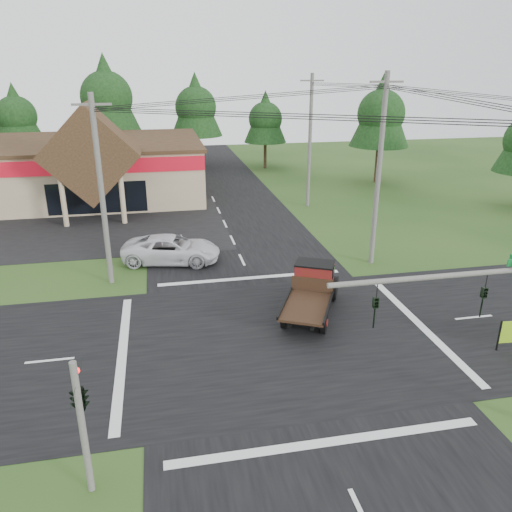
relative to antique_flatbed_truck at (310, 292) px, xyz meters
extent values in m
plane|color=#244418|center=(-2.10, -1.98, -1.20)|extent=(120.00, 120.00, 0.00)
cube|color=black|center=(-2.10, -1.98, -1.19)|extent=(12.00, 120.00, 0.02)
cube|color=black|center=(-2.10, -1.98, -1.19)|extent=(120.00, 12.00, 0.02)
cube|color=black|center=(-16.10, 17.02, -1.18)|extent=(28.00, 14.00, 0.02)
cube|color=tan|center=(-18.10, 28.02, 1.30)|extent=(30.00, 15.00, 5.00)
cube|color=#362216|center=(-18.10, 28.02, 3.85)|extent=(30.40, 15.40, 0.30)
cube|color=#B70E1E|center=(-18.10, 20.47, 2.90)|extent=(30.00, 0.12, 1.20)
cube|color=#362216|center=(-12.10, 19.52, 4.10)|extent=(7.78, 4.00, 7.78)
cylinder|color=tan|center=(-14.30, 17.82, 0.80)|extent=(0.40, 0.40, 4.00)
cylinder|color=tan|center=(-9.90, 17.82, 0.80)|extent=(0.40, 0.40, 4.00)
cube|color=black|center=(-12.10, 20.50, 0.30)|extent=(8.00, 0.08, 2.60)
cylinder|color=#595651|center=(1.40, -9.48, 4.80)|extent=(8.00, 0.16, 0.16)
imported|color=black|center=(2.40, -9.48, 3.80)|extent=(0.16, 0.20, 1.00)
imported|color=black|center=(-1.10, -9.48, 3.80)|extent=(0.16, 0.20, 1.00)
cylinder|color=#595651|center=(-9.60, -9.48, 1.00)|extent=(0.20, 0.20, 4.40)
imported|color=black|center=(-9.60, -9.28, 2.50)|extent=(0.53, 2.48, 1.00)
sphere|color=#FF0C0C|center=(-9.60, -9.13, 2.70)|extent=(0.18, 0.18, 0.18)
cylinder|color=#595651|center=(-10.10, 6.02, 4.05)|extent=(0.30, 0.30, 10.50)
cube|color=#595651|center=(-10.10, 6.02, 8.70)|extent=(2.00, 0.12, 0.12)
cylinder|color=#595651|center=(5.90, 6.02, 4.55)|extent=(0.30, 0.30, 11.50)
cube|color=#595651|center=(5.90, 6.02, 9.70)|extent=(2.00, 0.12, 0.12)
cylinder|color=#595651|center=(5.90, 20.02, 4.40)|extent=(0.30, 0.30, 11.20)
cube|color=#595651|center=(5.90, 20.02, 9.40)|extent=(2.00, 0.12, 0.12)
cylinder|color=#332316|center=(-22.10, 40.02, 0.55)|extent=(0.36, 0.36, 3.50)
cone|color=black|center=(-22.10, 40.02, 5.60)|extent=(5.60, 5.60, 6.60)
sphere|color=black|center=(-22.10, 40.02, 5.30)|extent=(4.40, 4.40, 4.40)
cylinder|color=#332316|center=(-12.10, 39.02, 1.08)|extent=(0.36, 0.36, 4.55)
cone|color=black|center=(-12.10, 39.02, 7.64)|extent=(7.28, 7.28, 8.58)
sphere|color=black|center=(-12.10, 39.02, 7.25)|extent=(5.72, 5.72, 5.72)
cylinder|color=#332316|center=(-2.10, 40.02, 0.73)|extent=(0.36, 0.36, 3.85)
cone|color=black|center=(-2.10, 40.02, 6.28)|extent=(6.16, 6.16, 7.26)
sphere|color=black|center=(-2.10, 40.02, 5.95)|extent=(4.84, 4.84, 4.84)
cylinder|color=#332316|center=(5.90, 38.02, 0.38)|extent=(0.36, 0.36, 3.15)
cone|color=black|center=(5.90, 38.02, 4.92)|extent=(5.04, 5.04, 5.94)
sphere|color=black|center=(5.90, 38.02, 4.65)|extent=(3.96, 3.96, 3.96)
cylinder|color=#332316|center=(15.90, 28.02, 0.73)|extent=(0.36, 0.36, 3.85)
cone|color=black|center=(15.90, 28.02, 6.28)|extent=(6.16, 6.16, 7.26)
sphere|color=black|center=(15.90, 28.02, 5.95)|extent=(4.84, 4.84, 4.84)
imported|color=silver|center=(-6.53, 8.65, -0.35)|extent=(6.55, 3.98, 1.70)
camera|label=1|loc=(-7.03, -21.53, 10.54)|focal=35.00mm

